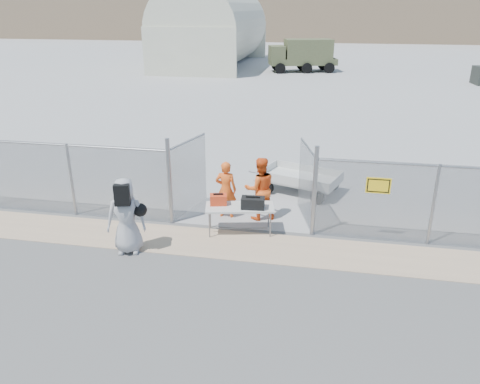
% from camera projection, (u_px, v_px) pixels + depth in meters
% --- Properties ---
extents(ground, '(160.00, 160.00, 0.00)m').
position_uv_depth(ground, '(225.00, 264.00, 11.31)').
color(ground, '#535353').
extents(tarmac_inside, '(160.00, 80.00, 0.01)m').
position_uv_depth(tarmac_inside, '(310.00, 65.00, 49.65)').
color(tarmac_inside, '#9F9F9F').
rests_on(tarmac_inside, ground).
extents(dirt_strip, '(44.00, 1.60, 0.01)m').
position_uv_depth(dirt_strip, '(233.00, 245.00, 12.22)').
color(dirt_strip, tan).
rests_on(dirt_strip, ground).
extents(distant_hills, '(140.00, 6.00, 9.00)m').
position_uv_depth(distant_hills, '(351.00, 15.00, 79.99)').
color(distant_hills, '#7F684F').
rests_on(distant_hills, ground).
extents(chain_link_fence, '(40.00, 0.20, 2.20)m').
position_uv_depth(chain_link_fence, '(240.00, 192.00, 12.73)').
color(chain_link_fence, gray).
rests_on(chain_link_fence, ground).
extents(quonset_hangar, '(9.00, 18.00, 8.00)m').
position_uv_depth(quonset_hangar, '(213.00, 25.00, 48.08)').
color(quonset_hangar, beige).
rests_on(quonset_hangar, ground).
extents(folding_table, '(1.95, 1.13, 0.78)m').
position_uv_depth(folding_table, '(240.00, 219.00, 12.77)').
color(folding_table, silver).
rests_on(folding_table, ground).
extents(orange_bag, '(0.51, 0.40, 0.28)m').
position_uv_depth(orange_bag, '(218.00, 200.00, 12.69)').
color(orange_bag, '#EB3F1B').
rests_on(orange_bag, folding_table).
extents(black_duffel, '(0.64, 0.41, 0.30)m').
position_uv_depth(black_duffel, '(253.00, 203.00, 12.46)').
color(black_duffel, black).
rests_on(black_duffel, folding_table).
extents(security_worker_left, '(0.63, 0.41, 1.71)m').
position_uv_depth(security_worker_left, '(226.00, 190.00, 13.57)').
color(security_worker_left, '#FF601C').
rests_on(security_worker_left, ground).
extents(security_worker_right, '(1.10, 0.99, 1.87)m').
position_uv_depth(security_worker_right, '(260.00, 189.00, 13.42)').
color(security_worker_right, '#FF601C').
rests_on(security_worker_right, ground).
extents(visitor, '(1.08, 0.84, 1.96)m').
position_uv_depth(visitor, '(126.00, 216.00, 11.56)').
color(visitor, '#9F9FA2').
rests_on(visitor, ground).
extents(utility_trailer, '(3.61, 2.64, 0.79)m').
position_uv_depth(utility_trailer, '(300.00, 181.00, 15.58)').
color(utility_trailer, silver).
rests_on(utility_trailer, ground).
extents(military_truck, '(6.63, 3.85, 2.98)m').
position_uv_depth(military_truck, '(303.00, 56.00, 44.07)').
color(military_truck, '#515736').
rests_on(military_truck, ground).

